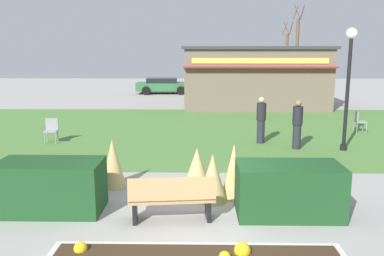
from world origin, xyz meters
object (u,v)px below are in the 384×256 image
at_px(park_bench, 172,198).
at_px(trash_bin, 40,189).
at_px(food_kiosk, 254,77).
at_px(tree_left_bg, 297,52).
at_px(cafe_chair_east, 51,128).
at_px(tree_right_bg, 286,58).
at_px(lamppost_mid, 349,74).
at_px(parked_car_west_slot, 163,85).
at_px(person_strolling, 297,124).
at_px(cafe_chair_west, 358,120).
at_px(person_standing, 261,120).

bearing_deg(park_bench, trash_bin, 165.35).
height_order(food_kiosk, tree_left_bg, tree_left_bg).
bearing_deg(food_kiosk, trash_bin, -113.19).
relative_size(food_kiosk, cafe_chair_east, 9.39).
height_order(tree_left_bg, tree_right_bg, tree_left_bg).
bearing_deg(tree_left_bg, cafe_chair_east, -123.45).
xyz_separation_m(trash_bin, tree_left_bg, (11.74, 26.80, 2.73)).
height_order(lamppost_mid, trash_bin, lamppost_mid).
relative_size(parked_car_west_slot, tree_right_bg, 0.74).
xyz_separation_m(cafe_chair_east, person_strolling, (8.74, -0.80, 0.33)).
bearing_deg(tree_right_bg, cafe_chair_west, -93.87).
distance_m(lamppost_mid, tree_left_bg, 21.93).
relative_size(parked_car_west_slot, tree_left_bg, 0.62).
bearing_deg(tree_left_bg, park_bench, -107.72).
bearing_deg(cafe_chair_west, person_standing, -155.09).
distance_m(park_bench, tree_left_bg, 29.06).
bearing_deg(trash_bin, person_strolling, 37.97).
height_order(parked_car_west_slot, tree_left_bg, tree_left_bg).
relative_size(trash_bin, cafe_chair_east, 0.85).
distance_m(cafe_chair_east, tree_right_bg, 26.97).
bearing_deg(lamppost_mid, person_strolling, 173.54).
height_order(cafe_chair_east, tree_left_bg, tree_left_bg).
relative_size(park_bench, food_kiosk, 0.21).
xyz_separation_m(lamppost_mid, tree_right_bg, (3.07, 24.32, -0.02)).
relative_size(park_bench, person_standing, 1.03).
height_order(park_bench, cafe_chair_west, park_bench).
distance_m(lamppost_mid, person_standing, 3.31).
relative_size(food_kiosk, tree_left_bg, 1.20).
xyz_separation_m(person_standing, tree_right_bg, (5.73, 23.29, 1.67)).
bearing_deg(parked_car_west_slot, cafe_chair_east, -98.96).
bearing_deg(tree_left_bg, person_strolling, -102.90).
xyz_separation_m(food_kiosk, tree_right_bg, (4.73, 13.81, 0.76)).
relative_size(lamppost_mid, person_standing, 2.39).
bearing_deg(person_strolling, tree_left_bg, -48.53).
bearing_deg(parked_car_west_slot, tree_left_bg, 19.24).
bearing_deg(person_standing, tree_right_bg, 135.55).
xyz_separation_m(park_bench, person_strolling, (3.89, 6.08, 0.38)).
bearing_deg(tree_left_bg, cafe_chair_west, -95.33).
bearing_deg(trash_bin, food_kiosk, 66.81).
xyz_separation_m(food_kiosk, cafe_chair_east, (-8.63, -9.53, -1.25)).
height_order(lamppost_mid, cafe_chair_west, lamppost_mid).
bearing_deg(park_bench, person_standing, 68.15).
bearing_deg(tree_right_bg, person_standing, -103.81).
height_order(park_bench, lamppost_mid, lamppost_mid).
distance_m(trash_bin, parked_car_west_slot, 22.97).
relative_size(lamppost_mid, person_strolling, 2.39).
distance_m(food_kiosk, person_standing, 9.57).
distance_m(lamppost_mid, food_kiosk, 10.67).
bearing_deg(lamppost_mid, cafe_chair_east, 174.57).
bearing_deg(tree_left_bg, parked_car_west_slot, -160.76).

